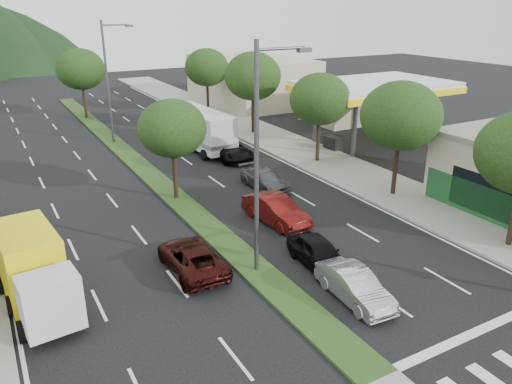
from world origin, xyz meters
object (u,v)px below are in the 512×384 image
tree_r_d (253,76)px  car_queue_b (265,179)px  car_queue_e (179,139)px  motorhome (200,128)px  tree_med_near (172,129)px  tree_r_b (401,116)px  car_queue_c (276,210)px  sedan_silver (355,286)px  box_truck (34,273)px  streetlight_near (261,151)px  tree_med_far (81,69)px  streetlight_mid (109,77)px  car_queue_a (318,252)px  tree_r_c (320,99)px  suv_maroon (192,257)px  tree_r_e (207,67)px  car_queue_d (230,150)px  car_queue_f (199,123)px

tree_r_d → car_queue_b: 15.07m
car_queue_e → motorhome: motorhome is taller
tree_med_near → car_queue_e: tree_med_near is taller
tree_r_b → car_queue_c: 9.52m
sedan_silver → box_truck: box_truck is taller
tree_r_b → streetlight_near: size_ratio=0.69×
car_queue_b → box_truck: (-14.60, -7.00, 0.77)m
tree_med_far → car_queue_e: tree_med_far is taller
sedan_silver → car_queue_b: size_ratio=0.93×
tree_r_d → sedan_silver: tree_r_d is taller
tree_med_far → sedan_silver: tree_med_far is taller
car_queue_e → streetlight_mid: bearing=132.0°
sedan_silver → car_queue_a: size_ratio=1.00×
tree_r_b → sedan_silver: (-9.69, -7.94, -4.39)m
car_queue_a → car_queue_b: 10.45m
tree_r_c → car_queue_c: (-8.50, -7.92, -4.01)m
suv_maroon → streetlight_mid: bearing=-95.8°
car_queue_c → streetlight_near: bearing=-135.0°
tree_med_near → suv_maroon: 9.64m
tree_r_e → car_queue_d: bearing=-108.4°
tree_r_c → tree_med_far: tree_med_far is taller
tree_med_far → car_queue_a: tree_med_far is taller
box_truck → motorhome: motorhome is taller
streetlight_mid → motorhome: size_ratio=1.18×
streetlight_mid → tree_r_d: bearing=-14.3°
streetlight_mid → car_queue_e: size_ratio=2.58×
streetlight_mid → car_queue_a: bearing=-84.5°
tree_r_d → tree_med_far: tree_r_d is taller
car_queue_f → streetlight_near: bearing=-112.3°
streetlight_near → car_queue_a: (2.51, -0.92, -4.92)m
streetlight_mid → car_queue_b: streetlight_mid is taller
tree_r_c → tree_r_e: size_ratio=0.97×
car_queue_a → car_queue_b: bearing=78.0°
tree_r_d → streetlight_mid: 12.18m
streetlight_near → tree_r_e: bearing=69.8°
sedan_silver → car_queue_e: 25.07m
tree_r_d → car_queue_a: 25.14m
sedan_silver → box_truck: size_ratio=0.64×
tree_med_near → car_queue_a: tree_med_near is taller
tree_r_c → motorhome: 10.35m
tree_med_near → streetlight_mid: 15.05m
tree_med_far → car_queue_a: size_ratio=1.77×
tree_r_d → motorhome: tree_r_d is taller
sedan_silver → car_queue_f: 30.58m
streetlight_mid → car_queue_c: streetlight_mid is taller
streetlight_near → suv_maroon: (-2.68, 1.49, -4.94)m
car_queue_a → tree_med_far: bearing=99.1°
tree_r_b → car_queue_e: tree_r_b is taller
tree_r_b → motorhome: bearing=111.6°
tree_med_near → car_queue_b: size_ratio=1.42×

